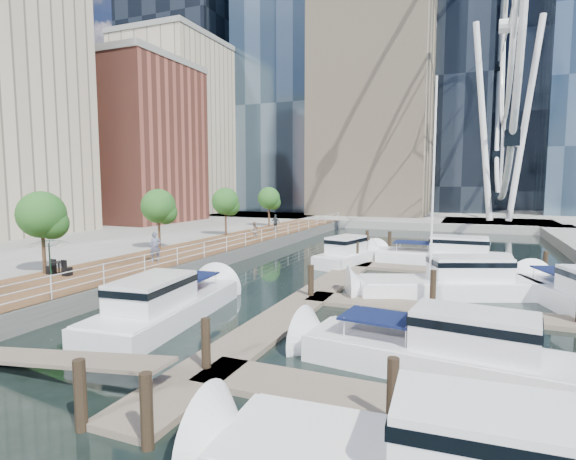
{
  "coord_description": "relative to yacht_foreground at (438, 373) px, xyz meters",
  "views": [
    {
      "loc": [
        10.63,
        -13.71,
        6.03
      ],
      "look_at": [
        -0.4,
        13.11,
        3.0
      ],
      "focal_mm": 28.0,
      "sensor_mm": 36.0,
      "label": 1
    }
  ],
  "objects": [
    {
      "name": "ground",
      "position": [
        -9.82,
        -0.84,
        0.0
      ],
      "size": [
        520.0,
        520.0,
        0.0
      ],
      "primitive_type": "plane",
      "color": "black",
      "rests_on": "ground"
    },
    {
      "name": "boardwalk",
      "position": [
        -18.82,
        14.16,
        0.5
      ],
      "size": [
        6.0,
        60.0,
        1.0
      ],
      "primitive_type": "cube",
      "color": "brown",
      "rests_on": "ground"
    },
    {
      "name": "seawall",
      "position": [
        -15.82,
        14.16,
        0.5
      ],
      "size": [
        0.25,
        60.0,
        1.0
      ],
      "primitive_type": "cube",
      "color": "#595954",
      "rests_on": "ground"
    },
    {
      "name": "land_far",
      "position": [
        -9.82,
        101.16,
        0.5
      ],
      "size": [
        200.0,
        114.0,
        1.0
      ],
      "primitive_type": "cube",
      "color": "gray",
      "rests_on": "ground"
    },
    {
      "name": "pier",
      "position": [
        4.18,
        51.16,
        0.5
      ],
      "size": [
        14.0,
        12.0,
        1.0
      ],
      "primitive_type": "cube",
      "color": "gray",
      "rests_on": "ground"
    },
    {
      "name": "railing",
      "position": [
        -15.92,
        14.16,
        1.52
      ],
      "size": [
        0.1,
        60.0,
        1.05
      ],
      "primitive_type": null,
      "color": "white",
      "rests_on": "boardwalk"
    },
    {
      "name": "floating_docks",
      "position": [
        -1.85,
        9.14,
        0.49
      ],
      "size": [
        16.0,
        34.0,
        2.6
      ],
      "color": "#6D6051",
      "rests_on": "ground"
    },
    {
      "name": "midrise_condos",
      "position": [
        -43.38,
        25.98,
        13.42
      ],
      "size": [
        19.0,
        67.0,
        28.0
      ],
      "color": "#BCAD8E",
      "rests_on": "ground"
    },
    {
      "name": "ferris_wheel",
      "position": [
        4.18,
        51.16,
        25.92
      ],
      "size": [
        5.8,
        45.6,
        47.8
      ],
      "color": "white",
      "rests_on": "ground"
    },
    {
      "name": "street_trees",
      "position": [
        -21.22,
        13.16,
        4.29
      ],
      "size": [
        2.6,
        42.6,
        4.6
      ],
      "color": "#3F2B1C",
      "rests_on": "ground"
    },
    {
      "name": "yacht_foreground",
      "position": [
        0.0,
        0.0,
        0.0
      ],
      "size": [
        9.59,
        3.56,
        2.15
      ],
      "primitive_type": null,
      "rotation": [
        0.0,
        0.0,
        1.46
      ],
      "color": "silver",
      "rests_on": "ground"
    },
    {
      "name": "pedestrian_near",
      "position": [
        -17.84,
        8.5,
        1.97
      ],
      "size": [
        0.83,
        0.83,
        1.95
      ],
      "primitive_type": "imported",
      "rotation": [
        0.0,
        0.0,
        0.77
      ],
      "color": "#53586F",
      "rests_on": "boardwalk"
    },
    {
      "name": "pedestrian_mid",
      "position": [
        -17.1,
        21.07,
        1.8
      ],
      "size": [
        0.98,
        0.99,
        1.61
      ],
      "primitive_type": "imported",
      "rotation": [
        0.0,
        0.0,
        -2.34
      ],
      "color": "#8A725F",
      "rests_on": "boardwalk"
    },
    {
      "name": "pedestrian_far",
      "position": [
        -18.26,
        28.41,
        1.9
      ],
      "size": [
        1.12,
        0.65,
        1.79
      ],
      "primitive_type": "imported",
      "rotation": [
        0.0,
        0.0,
        2.93
      ],
      "color": "#2D3338",
      "rests_on": "boardwalk"
    },
    {
      "name": "moored_yachts",
      "position": [
        -1.3,
        9.59,
        0.0
      ],
      "size": [
        22.35,
        30.47,
        11.5
      ],
      "color": "white",
      "rests_on": "ground"
    }
  ]
}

